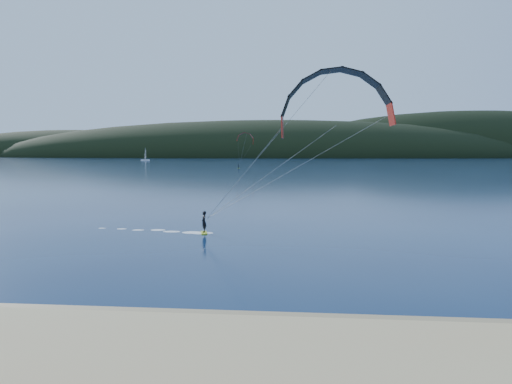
% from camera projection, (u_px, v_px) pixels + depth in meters
% --- Properties ---
extents(ground, '(1800.00, 1800.00, 0.00)m').
position_uv_depth(ground, '(82.00, 364.00, 16.31)').
color(ground, '#071838').
rests_on(ground, ground).
extents(wet_sand, '(220.00, 2.50, 0.10)m').
position_uv_depth(wet_sand, '(130.00, 318.00, 20.77)').
color(wet_sand, '#988458').
rests_on(wet_sand, ground).
extents(headland, '(1200.00, 310.00, 140.00)m').
position_uv_depth(headland, '(299.00, 157.00, 755.70)').
color(headland, black).
rests_on(headland, ground).
extents(kitesurfer_near, '(25.66, 9.93, 14.56)m').
position_uv_depth(kitesurfer_near, '(329.00, 129.00, 34.59)').
color(kitesurfer_near, '#DCEF1C').
rests_on(kitesurfer_near, ground).
extents(kitesurfer_far, '(8.15, 5.03, 14.70)m').
position_uv_depth(kitesurfer_far, '(245.00, 142.00, 216.80)').
color(kitesurfer_far, '#DCEF1C').
rests_on(kitesurfer_far, ground).
extents(sailboat, '(7.93, 5.09, 11.05)m').
position_uv_depth(sailboat, '(145.00, 160.00, 428.88)').
color(sailboat, white).
rests_on(sailboat, ground).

